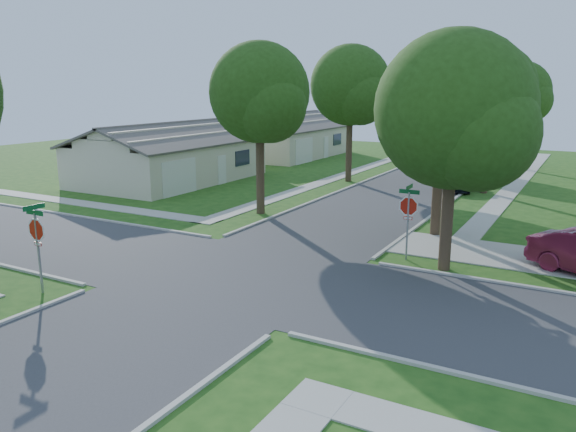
# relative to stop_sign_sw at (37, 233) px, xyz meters

# --- Properties ---
(ground) EXTENTS (100.00, 100.00, 0.00)m
(ground) POSITION_rel_stop_sign_sw_xyz_m (4.70, 4.70, -2.03)
(ground) COLOR #1E4A14
(ground) RESTS_ON ground
(road_ns) EXTENTS (7.00, 100.00, 0.02)m
(road_ns) POSITION_rel_stop_sign_sw_xyz_m (4.70, 4.70, -2.03)
(road_ns) COLOR #333335
(road_ns) RESTS_ON ground
(sidewalk_ne) EXTENTS (1.20, 40.00, 0.04)m
(sidewalk_ne) POSITION_rel_stop_sign_sw_xyz_m (10.80, 30.70, -2.01)
(sidewalk_ne) COLOR #9E9B91
(sidewalk_ne) RESTS_ON ground
(sidewalk_nw) EXTENTS (1.20, 40.00, 0.04)m
(sidewalk_nw) POSITION_rel_stop_sign_sw_xyz_m (-1.40, 30.70, -2.01)
(sidewalk_nw) COLOR #9E9B91
(sidewalk_nw) RESTS_ON ground
(driveway) EXTENTS (8.80, 3.60, 0.05)m
(driveway) POSITION_rel_stop_sign_sw_xyz_m (12.60, 11.80, -2.01)
(driveway) COLOR #9E9B91
(driveway) RESTS_ON ground
(stop_sign_sw) EXTENTS (1.05, 0.80, 2.98)m
(stop_sign_sw) POSITION_rel_stop_sign_sw_xyz_m (0.00, 0.00, 0.00)
(stop_sign_sw) COLOR gray
(stop_sign_sw) RESTS_ON ground
(stop_sign_ne) EXTENTS (1.05, 0.80, 2.98)m
(stop_sign_ne) POSITION_rel_stop_sign_sw_xyz_m (9.40, 9.40, 0.00)
(stop_sign_ne) COLOR gray
(stop_sign_ne) RESTS_ON ground
(tree_e_near) EXTENTS (4.97, 4.80, 8.28)m
(tree_e_near) POSITION_rel_stop_sign_sw_xyz_m (9.45, 13.71, 3.61)
(tree_e_near) COLOR #38281C
(tree_e_near) RESTS_ON ground
(tree_e_mid) EXTENTS (5.59, 5.40, 9.21)m
(tree_e_mid) POSITION_rel_stop_sign_sw_xyz_m (9.46, 25.71, 4.22)
(tree_e_mid) COLOR #38281C
(tree_e_mid) RESTS_ON ground
(tree_e_far) EXTENTS (5.17, 5.00, 8.72)m
(tree_e_far) POSITION_rel_stop_sign_sw_xyz_m (9.45, 38.71, 3.95)
(tree_e_far) COLOR #38281C
(tree_e_far) RESTS_ON ground
(tree_w_near) EXTENTS (5.38, 5.20, 8.97)m
(tree_w_near) POSITION_rel_stop_sign_sw_xyz_m (0.06, 13.71, 4.08)
(tree_w_near) COLOR #38281C
(tree_w_near) RESTS_ON ground
(tree_w_mid) EXTENTS (5.80, 5.60, 9.56)m
(tree_w_mid) POSITION_rel_stop_sign_sw_xyz_m (0.06, 25.71, 4.46)
(tree_w_mid) COLOR #38281C
(tree_w_mid) RESTS_ON ground
(tree_w_far) EXTENTS (4.76, 4.60, 8.04)m
(tree_w_far) POSITION_rel_stop_sign_sw_xyz_m (0.05, 38.71, 3.48)
(tree_w_far) COLOR #38281C
(tree_w_far) RESTS_ON ground
(tree_ne_corner) EXTENTS (5.80, 5.60, 8.66)m
(tree_ne_corner) POSITION_rel_stop_sign_sw_xyz_m (11.06, 8.91, 3.56)
(tree_ne_corner) COLOR #38281C
(tree_ne_corner) RESTS_ON ground
(house_nw_near) EXTENTS (8.42, 13.60, 4.23)m
(house_nw_near) POSITION_rel_stop_sign_sw_xyz_m (-11.29, 19.70, -0.51)
(house_nw_near) COLOR #C3B79A
(house_nw_near) RESTS_ON ground
(house_nw_far) EXTENTS (8.42, 13.60, 4.23)m
(house_nw_far) POSITION_rel_stop_sign_sw_xyz_m (-11.29, 36.70, -0.51)
(house_nw_far) COLOR #C3B79A
(house_nw_far) RESTS_ON ground
(car_curb_east) EXTENTS (1.84, 3.84, 1.26)m
(car_curb_east) POSITION_rel_stop_sign_sw_xyz_m (7.90, 25.79, -1.40)
(car_curb_east) COLOR black
(car_curb_east) RESTS_ON ground
(car_curb_west) EXTENTS (2.22, 4.99, 1.42)m
(car_curb_west) POSITION_rel_stop_sign_sw_xyz_m (1.50, 50.35, -1.32)
(car_curb_west) COLOR black
(car_curb_west) RESTS_ON ground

